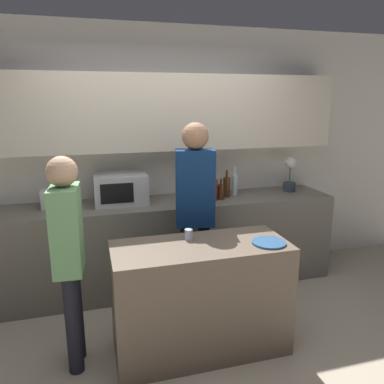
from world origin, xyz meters
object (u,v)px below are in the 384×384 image
cup_0 (189,234)px  bottle_0 (214,189)px  plate_on_island (269,243)px  person_center (195,203)px  toaster (56,199)px  potted_plant (290,174)px  bottle_1 (221,192)px  bottle_2 (227,187)px  bottle_3 (235,184)px  microwave (121,189)px  person_left (68,248)px

cup_0 → bottle_0: bearing=60.3°
bottle_0 → plate_on_island: bottle_0 is taller
cup_0 → person_center: (0.17, 0.42, 0.13)m
toaster → potted_plant: bearing=0.0°
bottle_1 → bottle_2: (0.10, 0.10, 0.03)m
bottle_0 → plate_on_island: (0.05, -1.15, -0.15)m
bottle_1 → bottle_3: size_ratio=0.70×
toaster → bottle_2: bearing=-1.6°
bottle_2 → bottle_3: size_ratio=0.91×
toaster → cup_0: bearing=-45.3°
microwave → bottle_3: size_ratio=1.64×
toaster → bottle_3: bearing=-0.5°
toaster → bottle_3: 1.85m
person_left → bottle_0: bearing=128.7°
bottle_0 → plate_on_island: 1.17m
bottle_1 → person_left: person_left is taller
microwave → toaster: (-0.62, 0.00, -0.06)m
plate_on_island → cup_0: (-0.57, 0.24, 0.03)m
plate_on_island → person_center: (-0.39, 0.66, 0.17)m
person_left → plate_on_island: bearing=86.9°
bottle_3 → person_left: (-1.69, -1.10, -0.11)m
bottle_3 → plate_on_island: size_ratio=1.22×
bottle_3 → cup_0: (-0.80, -1.04, -0.12)m
potted_plant → cup_0: 1.83m
bottle_2 → person_left: size_ratio=0.18×
microwave → bottle_1: size_ratio=2.35×
potted_plant → cup_0: potted_plant is taller
bottle_0 → bottle_1: bottle_0 is taller
microwave → bottle_3: bottle_3 is taller
bottle_1 → bottle_2: 0.14m
bottle_1 → cup_0: bearing=-123.1°
bottle_0 → plate_on_island: size_ratio=1.17×
bottle_2 → person_left: person_left is taller
bottle_0 → person_left: bearing=-145.6°
toaster → plate_on_island: 2.08m
potted_plant → person_left: (-2.37, -1.11, -0.19)m
bottle_1 → person_left: size_ratio=0.14×
person_left → bottle_1: bearing=127.4°
cup_0 → bottle_1: bearing=56.9°
potted_plant → person_left: 2.63m
plate_on_island → person_center: 0.79m
bottle_3 → person_center: 0.88m
person_left → toaster: bearing=-167.8°
bottle_3 → cup_0: size_ratio=3.78×
person_left → person_center: bearing=118.4°
bottle_2 → person_center: size_ratio=0.16×
bottle_2 → person_center: 0.79m
cup_0 → person_left: bearing=-176.4°
toaster → bottle_0: (1.57, -0.15, 0.03)m
microwave → plate_on_island: bearing=-52.7°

